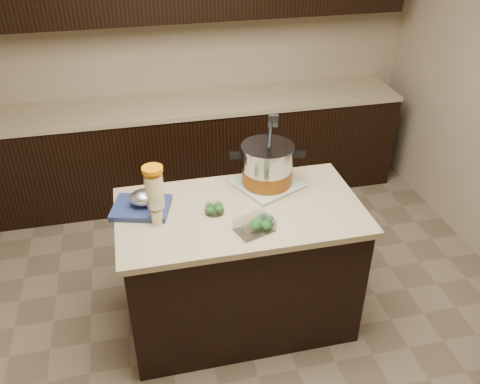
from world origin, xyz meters
name	(u,v)px	position (x,y,z in m)	size (l,w,h in m)	color
ground_plane	(240,317)	(0.00, 0.00, 0.00)	(4.00, 4.00, 0.00)	brown
room_shell	(240,76)	(0.00, 0.00, 1.71)	(4.04, 4.04, 2.72)	tan
back_cabinets	(196,95)	(0.00, 1.74, 0.94)	(3.60, 0.63, 2.33)	black
island	(240,267)	(0.00, 0.00, 0.45)	(1.46, 0.81, 0.90)	black
dish_towel	(267,184)	(0.23, 0.23, 0.91)	(0.36, 0.36, 0.02)	#5B7A52
stock_pot	(267,167)	(0.23, 0.22, 1.03)	(0.47, 0.39, 0.47)	#B7B7BC
lemonade_pitcher	(155,192)	(-0.48, 0.09, 1.04)	(0.12, 0.12, 0.29)	beige
mason_jar	(157,214)	(-0.49, -0.02, 0.96)	(0.08, 0.08, 0.12)	beige
broccoli_tub_left	(214,209)	(-0.15, 0.00, 0.93)	(0.15, 0.15, 0.05)	silver
broccoli_tub_right	(265,221)	(0.10, -0.18, 0.92)	(0.13, 0.13, 0.05)	silver
broccoli_tub_rect	(254,226)	(0.03, -0.22, 0.93)	(0.24, 0.20, 0.07)	silver
blue_tray	(142,204)	(-0.56, 0.12, 0.94)	(0.39, 0.34, 0.12)	navy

